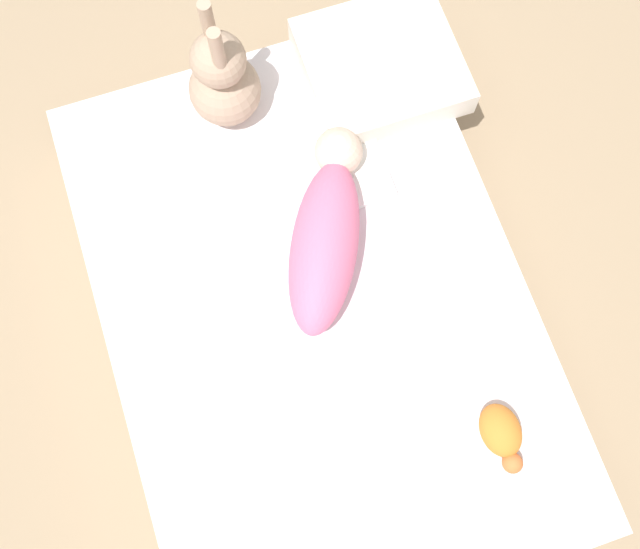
# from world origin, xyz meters

# --- Properties ---
(ground_plane) EXTENTS (12.00, 12.00, 0.00)m
(ground_plane) POSITION_xyz_m (0.00, 0.00, 0.00)
(ground_plane) COLOR #9E8466
(bed_mattress) EXTENTS (1.46, 1.02, 0.21)m
(bed_mattress) POSITION_xyz_m (0.00, 0.00, 0.11)
(bed_mattress) COLOR white
(bed_mattress) RESTS_ON ground_plane
(burp_cloth) EXTENTS (0.18, 0.19, 0.02)m
(burp_cloth) POSITION_xyz_m (-0.29, 0.19, 0.22)
(burp_cloth) COLOR white
(burp_cloth) RESTS_ON bed_mattress
(swaddled_baby) EXTENTS (0.52, 0.35, 0.15)m
(swaddled_baby) POSITION_xyz_m (-0.15, 0.08, 0.29)
(swaddled_baby) COLOR pink
(swaddled_baby) RESTS_ON bed_mattress
(pillow) EXTENTS (0.37, 0.40, 0.09)m
(pillow) POSITION_xyz_m (-0.55, 0.37, 0.26)
(pillow) COLOR white
(pillow) RESTS_ON bed_mattress
(bunny_plush) EXTENTS (0.18, 0.18, 0.39)m
(bunny_plush) POSITION_xyz_m (-0.58, -0.05, 0.35)
(bunny_plush) COLOR tan
(bunny_plush) RESTS_ON bed_mattress
(turtle_plush) EXTENTS (0.16, 0.09, 0.08)m
(turtle_plush) POSITION_xyz_m (0.43, 0.30, 0.25)
(turtle_plush) COLOR orange
(turtle_plush) RESTS_ON bed_mattress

